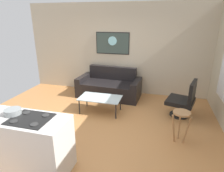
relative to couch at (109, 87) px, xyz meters
name	(u,v)px	position (x,y,z in m)	size (l,w,h in m)	color
ground	(101,129)	(0.34, -1.91, -0.31)	(6.40, 6.40, 0.04)	#B97B45
back_wall	(124,50)	(0.34, 0.52, 1.11)	(6.40, 0.05, 2.80)	#BCAE94
couch	(109,87)	(0.00, 0.00, 0.00)	(1.95, 1.02, 0.88)	black
coffee_table	(100,98)	(0.07, -1.14, 0.09)	(1.06, 0.60, 0.41)	silver
armchair	(184,100)	(2.13, -0.85, 0.16)	(0.77, 0.79, 0.94)	black
bar_stool	(181,118)	(1.98, -1.95, 0.21)	(0.38, 0.37, 0.64)	#A27348
kitchen_counter	(18,142)	(-0.59, -3.33, 0.16)	(1.72, 0.61, 0.93)	silver
mixing_bowl	(13,112)	(-0.63, -3.27, 0.66)	(0.25, 0.25, 0.09)	gray
wall_painting	(113,43)	(-0.03, 0.48, 1.30)	(1.07, 0.03, 0.68)	black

